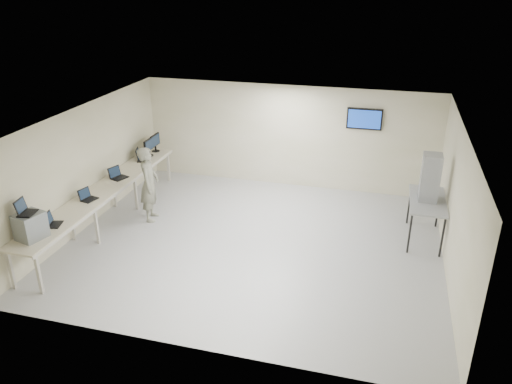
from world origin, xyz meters
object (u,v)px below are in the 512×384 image
(equipment_box, at_px, (30,226))
(side_table, at_px, (427,203))
(workbench, at_px, (104,192))
(soldier, at_px, (149,184))

(equipment_box, height_order, side_table, equipment_box)
(workbench, bearing_deg, equipment_box, -91.48)
(equipment_box, distance_m, side_table, 8.10)
(equipment_box, relative_size, side_table, 0.32)
(side_table, bearing_deg, workbench, -170.66)
(workbench, bearing_deg, side_table, 9.34)
(workbench, bearing_deg, soldier, 29.96)
(equipment_box, xyz_separation_m, soldier, (0.95, 2.94, -0.24))
(soldier, relative_size, side_table, 1.13)
(workbench, xyz_separation_m, side_table, (7.19, 1.18, 0.07))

